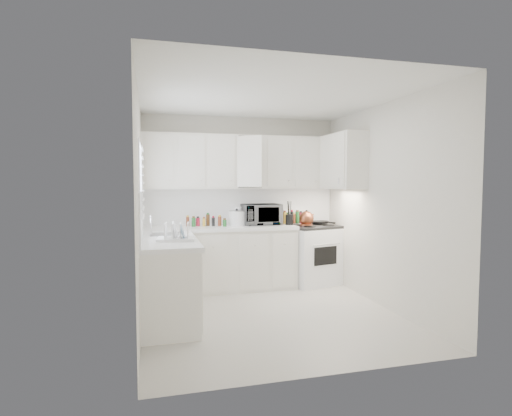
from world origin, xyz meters
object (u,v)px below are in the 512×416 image
object	(u,v)px
utensil_crock	(289,213)
microwave	(261,212)
tea_kettle	(306,217)
rice_cooker	(237,217)
stove	(313,246)
dish_rack	(176,230)

from	to	relation	value
utensil_crock	microwave	bearing A→B (deg)	159.93
tea_kettle	rice_cooker	distance (m)	1.06
stove	utensil_crock	xyz separation A→B (m)	(-0.43, -0.08, 0.55)
dish_rack	utensil_crock	bearing A→B (deg)	42.04
utensil_crock	dish_rack	size ratio (longest dim) A/B	0.91
utensil_crock	dish_rack	distance (m)	2.16
stove	dish_rack	xyz separation A→B (m)	(-2.20, -1.32, 0.47)
dish_rack	microwave	bearing A→B (deg)	52.41
utensil_crock	dish_rack	world-z (taller)	utensil_crock
stove	rice_cooker	world-z (taller)	rice_cooker
microwave	stove	bearing A→B (deg)	-7.19
tea_kettle	rice_cooker	xyz separation A→B (m)	(-1.04, 0.19, 0.01)
stove	rice_cooker	distance (m)	1.32
stove	dish_rack	bearing A→B (deg)	-162.15
stove	utensil_crock	bearing A→B (deg)	177.76
rice_cooker	utensil_crock	bearing A→B (deg)	-21.48
rice_cooker	stove	bearing A→B (deg)	-14.78
tea_kettle	dish_rack	bearing A→B (deg)	-164.62
tea_kettle	stove	bearing A→B (deg)	27.18
microwave	utensil_crock	size ratio (longest dim) A/B	1.51
stove	microwave	bearing A→B (deg)	162.46
rice_cooker	dish_rack	bearing A→B (deg)	-139.25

